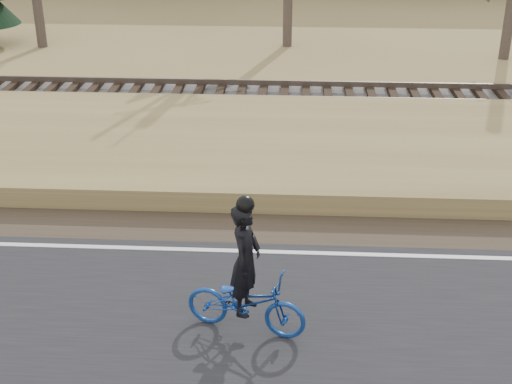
{
  "coord_description": "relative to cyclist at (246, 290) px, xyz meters",
  "views": [
    {
      "loc": [
        6.28,
        -10.87,
        6.46
      ],
      "look_at": [
        5.64,
        0.5,
        1.1
      ],
      "focal_mm": 50.0,
      "sensor_mm": 36.0,
      "label": 1
    }
  ],
  "objects": [
    {
      "name": "railroad",
      "position": [
        -5.64,
        10.13,
        -0.23
      ],
      "size": [
        120.0,
        2.4,
        0.29
      ],
      "color": "black",
      "rests_on": "ballast"
    },
    {
      "name": "embankment",
      "position": [
        -5.64,
        6.33,
        -0.54
      ],
      "size": [
        120.0,
        5.0,
        0.44
      ],
      "primitive_type": "cube",
      "color": "#9D8B4F",
      "rests_on": "ground"
    },
    {
      "name": "ballast",
      "position": [
        -5.64,
        10.13,
        -0.54
      ],
      "size": [
        120.0,
        3.0,
        0.45
      ],
      "primitive_type": "cube",
      "color": "slate",
      "rests_on": "ground"
    },
    {
      "name": "cyclist",
      "position": [
        0.0,
        0.0,
        0.0
      ],
      "size": [
        1.92,
        1.06,
        2.21
      ],
      "rotation": [
        0.0,
        0.0,
        1.32
      ],
      "color": "navy",
      "rests_on": "road"
    }
  ]
}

